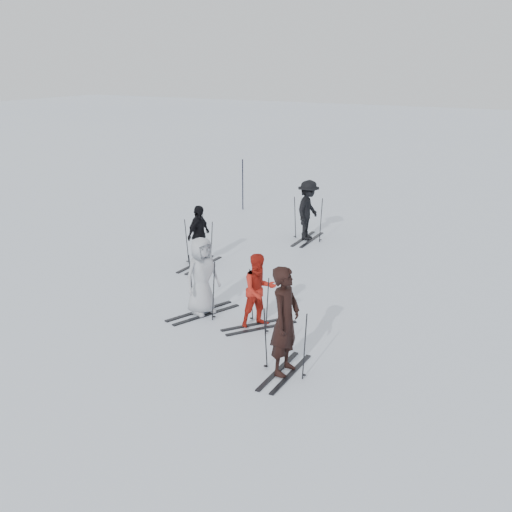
{
  "coord_description": "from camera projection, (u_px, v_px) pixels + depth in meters",
  "views": [
    {
      "loc": [
        6.63,
        -10.72,
        5.2
      ],
      "look_at": [
        0.0,
        1.0,
        1.0
      ],
      "focal_mm": 45.0,
      "sensor_mm": 36.0,
      "label": 1
    }
  ],
  "objects": [
    {
      "name": "ground",
      "position": [
        233.0,
        313.0,
        13.57
      ],
      "size": [
        120.0,
        120.0,
        0.0
      ],
      "primitive_type": "plane",
      "color": "silver",
      "rests_on": "ground"
    },
    {
      "name": "skier_near_dark",
      "position": [
        285.0,
        322.0,
        10.73
      ],
      "size": [
        0.48,
        0.71,
        1.89
      ],
      "primitive_type": "imported",
      "rotation": [
        0.0,
        0.0,
        1.61
      ],
      "color": "black",
      "rests_on": "ground"
    },
    {
      "name": "skier_red",
      "position": [
        259.0,
        292.0,
        12.68
      ],
      "size": [
        0.88,
        0.92,
        1.5
      ],
      "primitive_type": "imported",
      "rotation": [
        0.0,
        0.0,
        0.97
      ],
      "color": "#B01F13",
      "rests_on": "ground"
    },
    {
      "name": "skier_grey",
      "position": [
        202.0,
        277.0,
        13.31
      ],
      "size": [
        0.76,
        0.93,
        1.64
      ],
      "primitive_type": "imported",
      "rotation": [
        0.0,
        0.0,
        1.23
      ],
      "color": "#ABAFB5",
      "rests_on": "ground"
    },
    {
      "name": "skier_uphill_left",
      "position": [
        199.0,
        236.0,
        16.47
      ],
      "size": [
        0.4,
        0.92,
        1.56
      ],
      "primitive_type": "imported",
      "rotation": [
        0.0,
        0.0,
        1.59
      ],
      "color": "black",
      "rests_on": "ground"
    },
    {
      "name": "skier_uphill_far",
      "position": [
        308.0,
        211.0,
        18.75
      ],
      "size": [
        0.73,
        1.18,
        1.75
      ],
      "primitive_type": "imported",
      "rotation": [
        0.0,
        0.0,
        1.64
      ],
      "color": "black",
      "rests_on": "ground"
    },
    {
      "name": "skis_near_dark",
      "position": [
        285.0,
        341.0,
        10.83
      ],
      "size": [
        1.66,
        0.93,
        1.19
      ],
      "primitive_type": null,
      "rotation": [
        0.0,
        0.0,
        1.61
      ],
      "color": "black",
      "rests_on": "ground"
    },
    {
      "name": "skis_red",
      "position": [
        259.0,
        299.0,
        12.72
      ],
      "size": [
        1.8,
        1.61,
        1.17
      ],
      "primitive_type": null,
      "rotation": [
        0.0,
        0.0,
        0.97
      ],
      "color": "black",
      "rests_on": "ground"
    },
    {
      "name": "skis_grey",
      "position": [
        202.0,
        285.0,
        13.37
      ],
      "size": [
        1.95,
        1.45,
        1.27
      ],
      "primitive_type": null,
      "rotation": [
        0.0,
        0.0,
        1.23
      ],
      "color": "black",
      "rests_on": "ground"
    },
    {
      "name": "skis_uphill_left",
      "position": [
        199.0,
        242.0,
        16.51
      ],
      "size": [
        1.72,
        0.94,
        1.24
      ],
      "primitive_type": null,
      "rotation": [
        0.0,
        0.0,
        1.59
      ],
      "color": "black",
      "rests_on": "ground"
    },
    {
      "name": "skis_uphill_far",
      "position": [
        308.0,
        218.0,
        18.82
      ],
      "size": [
        1.88,
        1.09,
        1.32
      ],
      "primitive_type": null,
      "rotation": [
        0.0,
        0.0,
        1.64
      ],
      "color": "black",
      "rests_on": "ground"
    },
    {
      "name": "piste_marker",
      "position": [
        243.0,
        185.0,
        22.52
      ],
      "size": [
        0.05,
        0.05,
        1.78
      ],
      "primitive_type": "cylinder",
      "rotation": [
        0.0,
        0.0,
        0.31
      ],
      "color": "black",
      "rests_on": "ground"
    }
  ]
}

